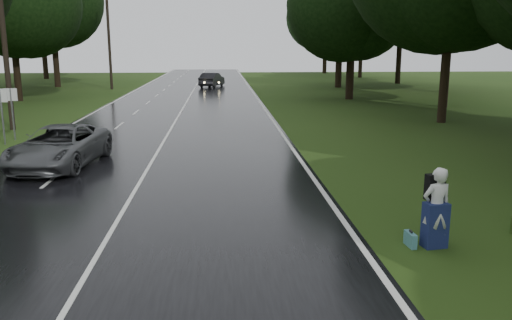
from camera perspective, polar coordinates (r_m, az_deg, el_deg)
The scene contains 16 objects.
ground at distance 10.92m, azimuth -18.22°, elevation -12.34°, with size 160.00×160.00×0.00m, color #263F12.
road at distance 30.05m, azimuth -9.00°, elevation 3.74°, with size 12.00×140.00×0.04m, color black.
lane_center at distance 30.05m, azimuth -9.00°, elevation 3.79°, with size 0.12×140.00×0.01m, color silver.
grey_car at distance 20.74m, azimuth -20.60°, elevation 1.41°, with size 2.49×5.40×1.50m, color #494B4E.
far_car at distance 57.66m, azimuth -4.82°, elevation 8.70°, with size 1.61×4.61×1.52m, color black.
hitchhiker at distance 12.39m, azimuth 19.00°, elevation -5.20°, with size 0.73×0.68×1.85m.
suitcase at distance 12.46m, azimuth 16.45°, elevation -8.29°, with size 0.13×0.46×0.33m, color teal.
utility_pole_mid at distance 31.17m, azimuth -24.92°, elevation 3.01°, with size 1.80×0.28×9.29m, color black, non-canonical shape.
utility_pole_far at distance 56.61m, azimuth -15.41°, elevation 7.43°, with size 1.80×0.28×10.18m, color black, non-canonical shape.
road_sign_a at distance 26.64m, azimuth -25.62°, elevation 1.53°, with size 0.61×0.10×2.55m, color white, non-canonical shape.
road_sign_b at distance 27.74m, azimuth -24.73°, elevation 2.00°, with size 0.59×0.10×2.47m, color white, non-canonical shape.
tree_left_e at distance 47.22m, azimuth -24.32°, elevation 5.88°, with size 8.54×8.54×13.34m, color black, non-canonical shape.
tree_left_f at distance 61.74m, azimuth -20.74°, elevation 7.45°, with size 10.26×10.26×16.03m, color black, non-canonical shape.
tree_right_d at distance 32.88m, azimuth 19.49°, elevation 3.88°, with size 10.10×10.10×15.77m, color black, non-canonical shape.
tree_right_e at distance 45.24m, azimuth 10.09°, elevation 6.54°, with size 8.08×8.08×12.62m, color black, non-canonical shape.
tree_right_f at distance 57.97m, azimuth 8.91°, elevation 7.82°, with size 8.92×8.92×13.93m, color black, non-canonical shape.
Camera 1 is at (2.69, -9.60, 4.45)m, focal length 36.76 mm.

